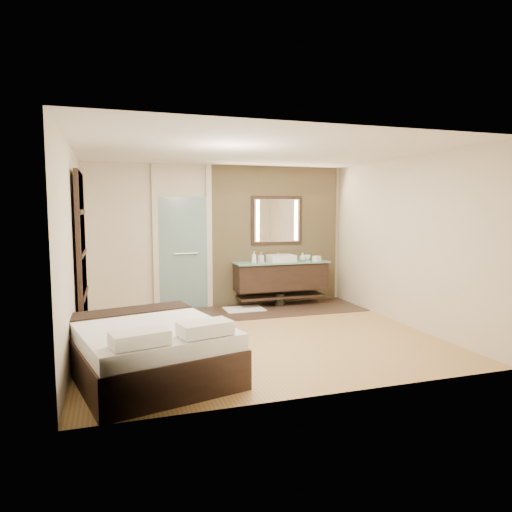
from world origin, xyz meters
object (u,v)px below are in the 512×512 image
object	(u,v)px
vanity	(281,276)
bed	(149,349)
waste_bin	(279,300)
mirror_unit	(277,220)

from	to	relation	value
vanity	bed	xyz separation A→B (m)	(-2.75, -3.08, -0.27)
waste_bin	bed	bearing A→B (deg)	-131.88
vanity	waste_bin	world-z (taller)	vanity
mirror_unit	bed	distance (m)	4.51
bed	waste_bin	size ratio (longest dim) A/B	9.03
mirror_unit	bed	bearing A→B (deg)	-129.67
vanity	mirror_unit	size ratio (longest dim) A/B	1.75
mirror_unit	waste_bin	distance (m)	1.56
bed	waste_bin	distance (m)	4.04
bed	waste_bin	xyz separation A→B (m)	(2.70, 3.01, -0.18)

